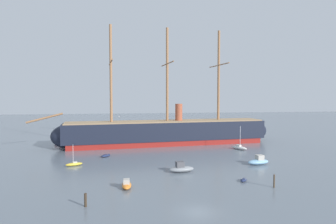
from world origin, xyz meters
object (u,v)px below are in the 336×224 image
(motorboat_far_left, at_px, (61,142))
(seagull_in_flight, at_px, (119,117))
(tall_ship, at_px, (167,132))
(mooring_piling_left_pair, at_px, (274,181))
(motorboat_mid_right, at_px, (258,161))
(dinghy_foreground_right, at_px, (244,180))
(sailboat_alongside_stern, at_px, (239,147))
(dinghy_alongside_bow, at_px, (106,156))
(sailboat_far_right, at_px, (245,138))
(dinghy_distant_centre, at_px, (159,136))
(sailboat_mid_left, at_px, (74,164))
(motorboat_near_centre, at_px, (181,168))
(mooring_piling_nearest, at_px, (85,200))
(motorboat_foreground_left, at_px, (127,185))

(motorboat_far_left, bearing_deg, seagull_in_flight, -55.91)
(tall_ship, xyz_separation_m, mooring_piling_left_pair, (9.69, -41.47, -2.56))
(tall_ship, relative_size, motorboat_mid_right, 14.03)
(dinghy_foreground_right, relative_size, sailboat_alongside_stern, 0.35)
(dinghy_foreground_right, relative_size, dinghy_alongside_bow, 0.80)
(motorboat_far_left, bearing_deg, sailboat_far_right, 0.40)
(sailboat_alongside_stern, relative_size, sailboat_far_right, 0.95)
(dinghy_alongside_bow, relative_size, dinghy_distant_centre, 1.01)
(sailboat_mid_left, bearing_deg, dinghy_distant_centre, 60.49)
(tall_ship, xyz_separation_m, motorboat_mid_right, (14.16, -27.15, -2.87))
(sailboat_mid_left, relative_size, motorboat_mid_right, 0.88)
(motorboat_near_centre, xyz_separation_m, mooring_piling_nearest, (-15.05, -14.49, 0.16))
(motorboat_foreground_left, distance_m, sailboat_far_right, 57.37)
(sailboat_mid_left, height_order, sailboat_alongside_stern, sailboat_alongside_stern)
(motorboat_mid_right, bearing_deg, dinghy_distant_centre, 108.73)
(dinghy_foreground_right, relative_size, seagull_in_flight, 1.90)
(motorboat_mid_right, xyz_separation_m, sailboat_alongside_stern, (2.82, 16.46, -0.17))
(motorboat_far_left, height_order, mooring_piling_left_pair, mooring_piling_left_pair)
(sailboat_mid_left, bearing_deg, dinghy_foreground_right, -28.16)
(sailboat_far_right, xyz_separation_m, mooring_piling_left_pair, (-15.76, -46.57, 0.45))
(motorboat_near_centre, distance_m, sailboat_far_right, 45.07)
(sailboat_alongside_stern, bearing_deg, motorboat_foreground_left, -136.51)
(sailboat_mid_left, relative_size, dinghy_distant_centre, 1.63)
(motorboat_mid_right, height_order, seagull_in_flight, seagull_in_flight)
(sailboat_mid_left, bearing_deg, sailboat_alongside_stern, 16.80)
(seagull_in_flight, bearing_deg, mooring_piling_nearest, -98.92)
(mooring_piling_nearest, bearing_deg, dinghy_foreground_right, 17.01)
(dinghy_alongside_bow, relative_size, mooring_piling_left_pair, 1.35)
(motorboat_mid_right, bearing_deg, motorboat_far_left, 143.89)
(dinghy_foreground_right, relative_size, motorboat_near_centre, 0.44)
(dinghy_distant_centre, relative_size, seagull_in_flight, 2.35)
(tall_ship, bearing_deg, mooring_piling_nearest, -110.99)
(dinghy_alongside_bow, height_order, motorboat_far_left, motorboat_far_left)
(motorboat_mid_right, relative_size, dinghy_distant_centre, 1.85)
(tall_ship, relative_size, seagull_in_flight, 61.20)
(motorboat_far_left, distance_m, sailboat_far_right, 54.99)
(sailboat_mid_left, bearing_deg, sailboat_far_right, 30.16)
(dinghy_alongside_bow, xyz_separation_m, sailboat_far_right, (41.71, 19.96, 0.23))
(sailboat_mid_left, distance_m, seagull_in_flight, 12.90)
(motorboat_mid_right, relative_size, motorboat_far_left, 1.11)
(dinghy_distant_centre, xyz_separation_m, seagull_in_flight, (-12.86, -35.07, 9.03))
(dinghy_distant_centre, bearing_deg, mooring_piling_nearest, -105.54)
(motorboat_foreground_left, xyz_separation_m, sailboat_alongside_stern, (29.07, 27.58, 0.01))
(motorboat_near_centre, xyz_separation_m, sailboat_far_right, (27.66, 35.58, -0.14))
(motorboat_near_centre, bearing_deg, dinghy_foreground_right, -39.64)
(dinghy_alongside_bow, relative_size, sailboat_far_right, 0.42)
(sailboat_alongside_stern, height_order, mooring_piling_left_pair, sailboat_alongside_stern)
(sailboat_alongside_stern, distance_m, dinghy_distant_centre, 31.59)
(motorboat_mid_right, height_order, mooring_piling_nearest, motorboat_mid_right)
(motorboat_mid_right, xyz_separation_m, dinghy_distant_centre, (-14.53, 42.86, -0.39))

